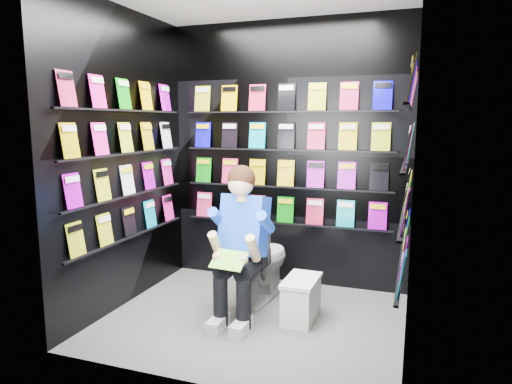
% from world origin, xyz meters
% --- Properties ---
extents(floor, '(2.40, 2.40, 0.00)m').
position_xyz_m(floor, '(0.00, 0.00, 0.00)').
color(floor, '#575755').
rests_on(floor, ground).
extents(wall_back, '(2.40, 0.04, 2.60)m').
position_xyz_m(wall_back, '(0.00, 1.00, 1.30)').
color(wall_back, black).
rests_on(wall_back, floor).
extents(wall_front, '(2.40, 0.04, 2.60)m').
position_xyz_m(wall_front, '(0.00, -1.00, 1.30)').
color(wall_front, black).
rests_on(wall_front, floor).
extents(wall_left, '(0.04, 2.00, 2.60)m').
position_xyz_m(wall_left, '(-1.20, 0.00, 1.30)').
color(wall_left, black).
rests_on(wall_left, floor).
extents(wall_right, '(0.04, 2.00, 2.60)m').
position_xyz_m(wall_right, '(1.20, 0.00, 1.30)').
color(wall_right, black).
rests_on(wall_right, floor).
extents(comics_back, '(2.10, 0.06, 1.37)m').
position_xyz_m(comics_back, '(0.00, 0.97, 1.31)').
color(comics_back, '#DA2962').
rests_on(comics_back, wall_back).
extents(comics_left, '(0.06, 1.70, 1.37)m').
position_xyz_m(comics_left, '(-1.17, 0.00, 1.31)').
color(comics_left, '#DA2962').
rests_on(comics_left, wall_left).
extents(comics_right, '(0.06, 1.70, 1.37)m').
position_xyz_m(comics_right, '(1.17, 0.00, 1.31)').
color(comics_right, '#DA2962').
rests_on(comics_right, wall_right).
extents(toilet, '(0.49, 0.79, 0.73)m').
position_xyz_m(toilet, '(-0.10, 0.46, 0.37)').
color(toilet, white).
rests_on(toilet, floor).
extents(longbox, '(0.25, 0.43, 0.32)m').
position_xyz_m(longbox, '(0.38, 0.13, 0.16)').
color(longbox, silver).
rests_on(longbox, floor).
extents(longbox_lid, '(0.27, 0.46, 0.03)m').
position_xyz_m(longbox_lid, '(0.38, 0.13, 0.34)').
color(longbox_lid, silver).
rests_on(longbox_lid, longbox).
extents(reader, '(0.58, 0.79, 1.37)m').
position_xyz_m(reader, '(-0.10, 0.08, 0.76)').
color(reader, '#0437D1').
rests_on(reader, toilet).
extents(held_comic, '(0.29, 0.19, 0.11)m').
position_xyz_m(held_comic, '(-0.10, -0.27, 0.58)').
color(held_comic, green).
rests_on(held_comic, reader).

